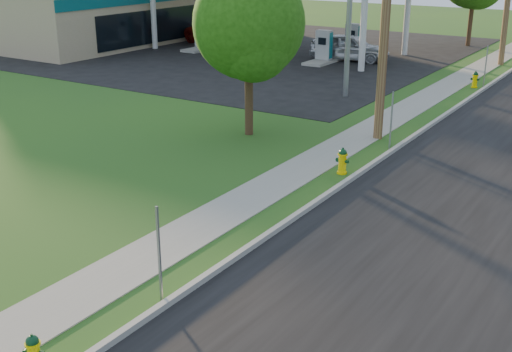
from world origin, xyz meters
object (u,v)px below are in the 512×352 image
at_px(fuel_pump_nw, 202,39).
at_px(hydrant_far, 475,80).
at_px(car_silver, 350,47).
at_px(car_red, 221,33).
at_px(fuel_pump_se, 353,42).
at_px(tree_verge, 250,28).
at_px(fuel_pump_sw, 237,32).
at_px(hydrant_mid, 342,161).
at_px(fuel_pump_ne, 324,51).

height_order(fuel_pump_nw, hydrant_far, fuel_pump_nw).
bearing_deg(car_silver, car_red, 73.89).
relative_size(car_red, car_silver, 1.14).
relative_size(fuel_pump_se, tree_verge, 0.53).
bearing_deg(car_silver, fuel_pump_sw, 67.75).
distance_m(tree_verge, car_red, 23.35).
bearing_deg(fuel_pump_nw, fuel_pump_se, 23.96).
xyz_separation_m(hydrant_mid, car_silver, (-8.53, 18.69, 0.40)).
bearing_deg(fuel_pump_se, car_red, -173.91).
distance_m(fuel_pump_ne, fuel_pump_se, 4.00).
distance_m(fuel_pump_sw, tree_verge, 23.80).
relative_size(hydrant_mid, car_silver, 0.18).
relative_size(fuel_pump_nw, fuel_pump_sw, 1.00).
xyz_separation_m(tree_verge, hydrant_far, (4.63, 12.90, -3.46)).
bearing_deg(car_red, fuel_pump_ne, -102.11).
bearing_deg(fuel_pump_ne, fuel_pump_sw, 156.04).
bearing_deg(hydrant_far, fuel_pump_nw, 173.07).
distance_m(fuel_pump_ne, fuel_pump_sw, 9.85).
bearing_deg(car_red, fuel_pump_sw, -25.35).
xyz_separation_m(tree_verge, car_red, (-14.40, 18.11, -3.11)).
relative_size(fuel_pump_sw, car_red, 0.59).
height_order(fuel_pump_se, tree_verge, tree_verge).
relative_size(fuel_pump_nw, tree_verge, 0.53).
bearing_deg(car_red, tree_verge, -136.41).
distance_m(tree_verge, hydrant_far, 14.13).
distance_m(hydrant_mid, car_red, 27.72).
bearing_deg(car_red, fuel_pump_nw, -163.44).
xyz_separation_m(fuel_pump_sw, tree_verge, (13.80, -19.14, 3.14)).
relative_size(fuel_pump_sw, fuel_pump_se, 1.00).
relative_size(fuel_pump_nw, fuel_pump_ne, 1.00).
height_order(fuel_pump_se, car_silver, fuel_pump_se).
height_order(fuel_pump_ne, tree_verge, tree_verge).
bearing_deg(car_red, hydrant_mid, -131.40).
height_order(fuel_pump_sw, hydrant_far, fuel_pump_sw).
relative_size(fuel_pump_ne, car_silver, 0.68).
relative_size(fuel_pump_nw, hydrant_far, 3.92).
bearing_deg(car_red, hydrant_far, -100.22).
xyz_separation_m(fuel_pump_ne, tree_verge, (4.80, -15.14, 3.14)).
xyz_separation_m(hydrant_mid, hydrant_far, (-0.05, 14.90, -0.01)).
xyz_separation_m(fuel_pump_ne, car_silver, (0.95, 1.55, 0.08)).
xyz_separation_m(fuel_pump_se, tree_verge, (4.80, -19.14, 3.14)).
bearing_deg(car_red, car_silver, -92.58).
xyz_separation_m(fuel_pump_nw, fuel_pump_se, (9.00, 4.00, 0.00)).
distance_m(fuel_pump_se, car_red, 9.66).
xyz_separation_m(fuel_pump_sw, fuel_pump_se, (9.00, 0.00, 0.00)).
bearing_deg(tree_verge, hydrant_mid, -23.12).
relative_size(fuel_pump_sw, car_silver, 0.68).
bearing_deg(hydrant_mid, tree_verge, 156.88).
relative_size(fuel_pump_ne, hydrant_mid, 3.87).
bearing_deg(hydrant_far, tree_verge, -109.76).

